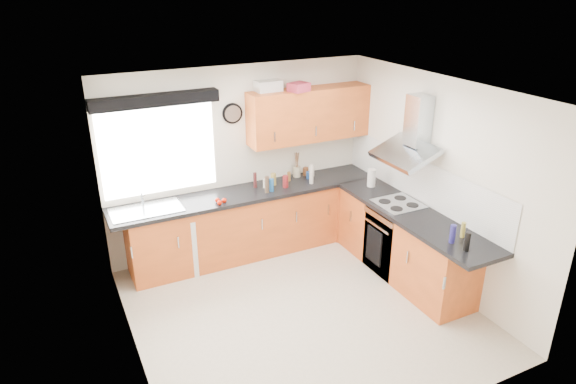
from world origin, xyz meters
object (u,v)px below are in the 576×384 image
extractor_hood (411,136)px  upper_cabinets (309,115)px  oven (395,239)px  washing_machine (177,242)px

extractor_hood → upper_cabinets: (-0.65, 1.33, 0.03)m
oven → washing_machine: (-2.50, 1.22, -0.04)m
oven → extractor_hood: 1.35m
oven → washing_machine: 2.78m
oven → upper_cabinets: size_ratio=0.50×
oven → extractor_hood: size_ratio=1.09×
upper_cabinets → washing_machine: 2.41m
extractor_hood → upper_cabinets: 1.48m
extractor_hood → oven: bearing=180.0°
extractor_hood → washing_machine: 3.19m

